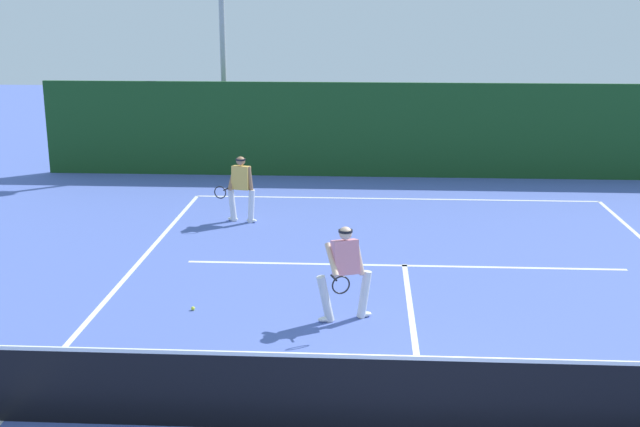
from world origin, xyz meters
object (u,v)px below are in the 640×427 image
(player_far, at_px, (241,186))
(light_pole, at_px, (222,20))
(player_near, at_px, (345,270))
(tennis_ball, at_px, (193,308))

(player_far, height_order, light_pole, light_pole)
(player_near, xyz_separation_m, light_pole, (-4.10, 12.55, 3.61))
(player_near, bearing_deg, tennis_ball, -26.83)
(player_far, distance_m, light_pole, 7.77)
(light_pole, bearing_deg, player_far, -77.24)
(light_pole, bearing_deg, tennis_ball, -82.78)
(player_near, height_order, player_far, player_near)
(player_near, xyz_separation_m, tennis_ball, (-2.55, 0.26, -0.83))
(player_near, height_order, tennis_ball, player_near)
(tennis_ball, bearing_deg, light_pole, 97.22)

